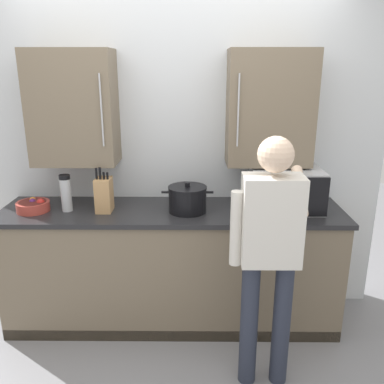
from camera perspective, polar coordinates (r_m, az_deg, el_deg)
name	(u,v)px	position (r m, az deg, el deg)	size (l,w,h in m)	color
back_wall_tiled	(173,137)	(3.14, -2.71, 7.80)	(3.28, 0.44, 2.68)	silver
counter_unit	(173,266)	(3.17, -2.75, -10.42)	(2.52, 0.62, 0.93)	#756651
microwave_oven	(282,189)	(3.03, 12.61, 0.47)	(0.50, 0.42, 0.30)	#B7BABF
knife_block	(104,194)	(2.98, -12.28, -0.35)	(0.11, 0.15, 0.33)	tan
stock_pot	(187,199)	(2.91, -0.64, -0.99)	(0.37, 0.28, 0.22)	black
thermos_flask	(66,193)	(3.05, -17.32, -0.11)	(0.08, 0.08, 0.27)	#B7BABF
fruit_bowl	(33,206)	(3.15, -21.43, -1.79)	(0.23, 0.23, 0.10)	#AD3D33
person_figure	(270,245)	(2.41, 10.89, -7.37)	(0.49, 0.50, 1.58)	#282D3D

